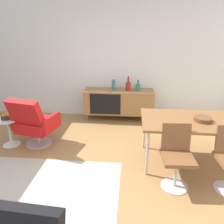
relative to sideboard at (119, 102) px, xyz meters
The scene contains 13 objects.
ground_plane 2.35m from the sideboard, 95.84° to the right, with size 8.32×8.32×0.00m, color #9E7242.
wall_back 1.03m from the sideboard, 127.91° to the left, with size 6.80×0.12×2.80m, color silver.
sideboard is the anchor object (origin of this frame).
vase_cobalt 0.42m from the sideboard, behind, with size 0.08×0.08×0.24m.
vase_sculptural_dark 0.56m from the sideboard, ahead, with size 0.11×0.11×0.25m.
vase_ceramic_small 0.44m from the sideboard, ahead, with size 0.12×0.12×0.32m.
dining_table 2.14m from the sideboard, 53.72° to the right, with size 1.60×0.90×0.74m.
wooden_bowl_on_table 2.23m from the sideboard, 52.34° to the right, with size 0.26×0.26×0.06m, color brown.
dining_chair_front_left 2.44m from the sideboard, 68.32° to the right, with size 0.42×0.44×0.86m.
lounge_chair_red 2.01m from the sideboard, 135.84° to the right, with size 0.81×0.77×0.95m.
side_table_round 2.39m from the sideboard, 143.52° to the right, with size 0.44×0.44×0.52m.
fruit_bowl 2.39m from the sideboard, 143.53° to the right, with size 0.20×0.20×0.11m.
area_rug 2.89m from the sideboard, 109.10° to the right, with size 2.20×1.70×0.01m, color #B7AD99.
Camera 1 is at (0.51, -2.45, 1.97)m, focal length 33.99 mm.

